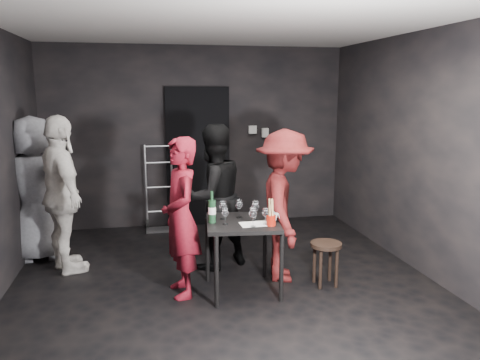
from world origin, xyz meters
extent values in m
cube|color=black|center=(0.00, 0.00, 0.00)|extent=(4.50, 5.00, 0.02)
cube|color=silver|center=(0.00, 0.00, 2.70)|extent=(4.50, 5.00, 0.02)
cube|color=black|center=(0.00, 2.50, 1.35)|extent=(4.50, 0.04, 2.70)
cube|color=black|center=(0.00, -2.50, 1.35)|extent=(4.50, 0.04, 2.70)
cube|color=black|center=(2.25, 0.00, 1.35)|extent=(0.04, 5.00, 2.70)
cube|color=black|center=(0.00, 2.44, 1.05)|extent=(0.95, 0.10, 2.10)
cube|color=#B7B7B2|center=(0.85, 2.45, 1.45)|extent=(0.12, 0.06, 0.12)
cube|color=#B7B7B2|center=(1.05, 2.45, 1.40)|extent=(0.10, 0.06, 0.14)
cylinder|color=#B2B2B7|center=(-0.79, 2.33, 0.63)|extent=(0.03, 0.03, 1.26)
cylinder|color=#B2B2B7|center=(-0.41, 2.33, 0.63)|extent=(0.03, 0.03, 1.26)
cube|color=#B2B2B7|center=(-0.60, 2.20, 0.01)|extent=(0.42, 0.23, 0.03)
cylinder|color=black|center=(-0.79, 2.36, 0.08)|extent=(0.04, 0.16, 0.16)
cylinder|color=black|center=(-0.41, 2.36, 0.08)|extent=(0.04, 0.16, 0.16)
cube|color=black|center=(0.15, -0.11, 0.73)|extent=(0.72, 0.72, 0.04)
cylinder|color=black|center=(-0.17, -0.43, 0.35)|extent=(0.04, 0.04, 0.71)
cylinder|color=black|center=(0.47, -0.43, 0.35)|extent=(0.04, 0.04, 0.71)
cylinder|color=black|center=(-0.17, 0.21, 0.35)|extent=(0.04, 0.04, 0.71)
cylinder|color=black|center=(0.47, 0.21, 0.35)|extent=(0.04, 0.04, 0.71)
cylinder|color=black|center=(1.05, -0.14, 0.45)|extent=(0.33, 0.33, 0.04)
cylinder|color=black|center=(1.14, -0.05, 0.21)|extent=(0.04, 0.04, 0.41)
cylinder|color=black|center=(0.96, -0.05, 0.21)|extent=(0.04, 0.04, 0.41)
cylinder|color=black|center=(0.96, -0.23, 0.21)|extent=(0.04, 0.04, 0.41)
cylinder|color=black|center=(1.14, -0.23, 0.21)|extent=(0.04, 0.04, 0.41)
imported|color=maroon|center=(-0.46, -0.04, 0.86)|extent=(0.50, 0.68, 1.72)
imported|color=black|center=(-0.04, 0.65, 0.94)|extent=(1.03, 0.83, 1.87)
imported|color=#541313|center=(0.66, 0.15, 0.90)|extent=(0.77, 1.25, 1.80)
imported|color=white|center=(-1.71, 0.83, 1.06)|extent=(1.07, 1.38, 2.13)
imported|color=gray|center=(-2.09, 1.31, 1.03)|extent=(1.07, 0.68, 2.06)
cube|color=white|center=(0.24, -0.25, 0.75)|extent=(0.28, 0.19, 0.00)
cylinder|color=#14311C|center=(-0.16, -0.10, 0.86)|extent=(0.08, 0.08, 0.23)
cylinder|color=#14311C|center=(-0.16, -0.10, 1.02)|extent=(0.03, 0.03, 0.09)
cylinder|color=white|center=(-0.16, -0.10, 0.87)|extent=(0.08, 0.08, 0.07)
cylinder|color=#9C160A|center=(0.39, -0.32, 0.80)|extent=(0.09, 0.09, 0.10)
camera|label=1|loc=(-0.79, -4.56, 2.05)|focal=35.00mm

